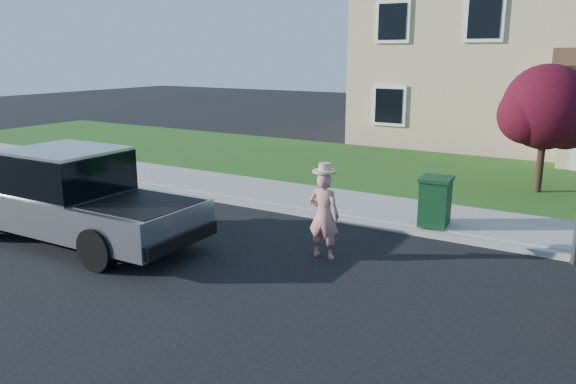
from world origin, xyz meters
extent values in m
plane|color=black|center=(0.00, 0.00, 0.00)|extent=(80.00, 80.00, 0.00)
cube|color=gray|center=(1.00, 2.90, 0.06)|extent=(40.00, 0.20, 0.12)
cube|color=gray|center=(1.00, 4.00, 0.07)|extent=(40.00, 2.00, 0.15)
cube|color=#174914|center=(1.00, 8.50, 0.05)|extent=(40.00, 7.00, 0.10)
cube|color=tan|center=(0.00, 17.00, 3.20)|extent=(8.00, 9.00, 6.40)
cube|color=white|center=(-2.20, 12.45, 4.60)|extent=(1.30, 0.10, 1.50)
cube|color=white|center=(1.00, 12.45, 4.60)|extent=(1.30, 0.10, 1.50)
cube|color=black|center=(-2.20, 12.45, 1.60)|extent=(1.30, 0.10, 1.50)
cylinder|color=black|center=(-4.96, -0.03, 0.37)|extent=(0.74, 0.29, 0.73)
cylinder|color=black|center=(-1.68, -1.65, 0.37)|extent=(0.74, 0.29, 0.73)
cylinder|color=black|center=(-1.71, 0.04, 0.37)|extent=(0.74, 0.29, 0.73)
cube|color=#B9BCC1|center=(-3.25, -0.84, 0.63)|extent=(5.26, 1.93, 0.66)
cube|color=black|center=(-3.39, -0.84, 1.33)|extent=(1.96, 1.74, 0.78)
cube|color=#B9BCC1|center=(-3.39, -0.84, 1.73)|extent=(1.96, 1.74, 0.07)
cube|color=black|center=(-1.51, -0.80, 0.94)|extent=(1.68, 1.59, 0.05)
cube|color=black|center=(-0.61, -0.78, 0.46)|extent=(0.14, 1.74, 0.23)
cube|color=black|center=(-4.14, 0.14, 1.24)|extent=(0.11, 0.20, 0.16)
imported|color=#DB8578|center=(1.21, 0.80, 0.77)|extent=(0.58, 0.40, 1.54)
cylinder|color=tan|center=(1.21, 0.80, 1.56)|extent=(0.41, 0.41, 0.04)
cylinder|color=tan|center=(1.21, 0.80, 1.62)|extent=(0.20, 0.20, 0.14)
cylinder|color=black|center=(3.74, 7.54, 0.82)|extent=(0.18, 0.18, 1.44)
sphere|color=#470F1A|center=(3.74, 7.54, 2.22)|extent=(2.07, 2.07, 2.07)
sphere|color=#470F1A|center=(4.19, 7.81, 1.95)|extent=(1.53, 1.53, 1.53)
sphere|color=#470F1A|center=(3.38, 7.27, 2.04)|extent=(1.44, 1.44, 1.44)
cube|color=#0E3317|center=(2.42, 3.25, 0.60)|extent=(0.60, 0.68, 0.90)
cube|color=#0E3317|center=(2.42, 3.25, 1.09)|extent=(0.66, 0.74, 0.07)
camera|label=1|loc=(5.52, -7.46, 3.48)|focal=35.00mm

